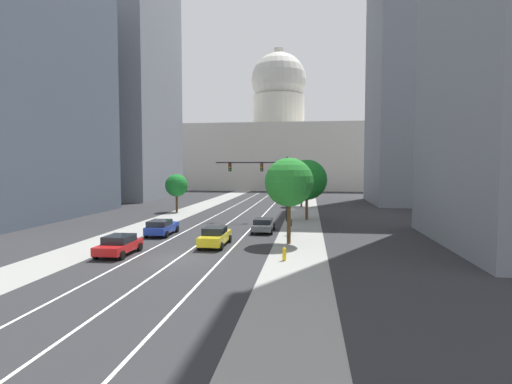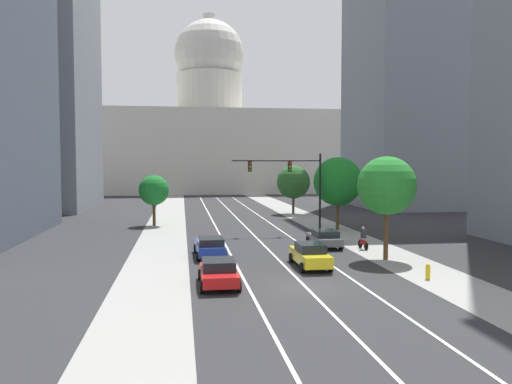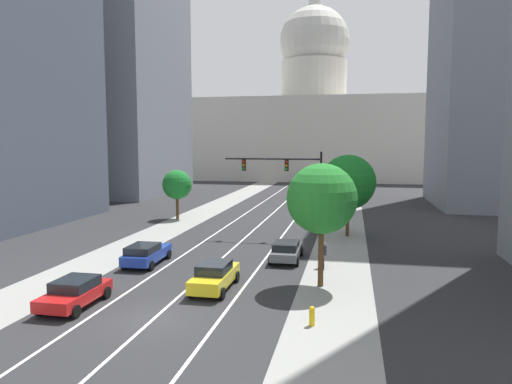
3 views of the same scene
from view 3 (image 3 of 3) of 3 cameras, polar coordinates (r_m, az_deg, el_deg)
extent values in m
plane|color=#2B2B2D|center=(61.48, 2.90, -1.77)|extent=(400.00, 400.00, 0.00)
cube|color=gray|center=(58.43, -5.80, -2.19)|extent=(4.16, 130.00, 0.01)
cube|color=gray|center=(55.88, 10.46, -2.63)|extent=(4.16, 130.00, 0.01)
cube|color=white|center=(47.54, -3.43, -4.03)|extent=(0.16, 90.00, 0.01)
cube|color=white|center=(46.86, 0.18, -4.16)|extent=(0.16, 90.00, 0.01)
cube|color=white|center=(46.38, 3.89, -4.29)|extent=(0.16, 90.00, 0.01)
cube|color=gray|center=(82.83, -16.73, 16.90)|extent=(18.38, 22.58, 48.68)
cube|color=beige|center=(112.30, 6.83, 6.22)|extent=(54.63, 27.83, 17.79)
cylinder|color=beige|center=(113.18, 6.92, 13.00)|extent=(14.80, 14.80, 8.94)
sphere|color=beige|center=(114.60, 6.98, 17.38)|extent=(15.77, 15.77, 15.77)
cylinder|color=beige|center=(116.23, 7.02, 20.81)|extent=(2.84, 2.84, 3.94)
cube|color=#1E389E|center=(33.53, -12.85, -7.29)|extent=(1.99, 4.75, 0.64)
cube|color=black|center=(32.75, -13.36, -6.60)|extent=(1.78, 2.43, 0.49)
cylinder|color=black|center=(35.39, -13.24, -7.13)|extent=(0.24, 0.65, 0.64)
cylinder|color=black|center=(34.71, -10.39, -7.33)|extent=(0.24, 0.65, 0.64)
cylinder|color=black|center=(32.56, -15.46, -8.33)|extent=(0.24, 0.65, 0.64)
cylinder|color=black|center=(31.82, -12.39, -8.59)|extent=(0.24, 0.65, 0.64)
cube|color=yellow|center=(27.29, -4.95, -10.16)|extent=(1.75, 4.73, 0.70)
cube|color=black|center=(27.04, -5.02, -8.95)|extent=(1.61, 2.19, 0.54)
cylinder|color=black|center=(29.11, -5.70, -9.85)|extent=(0.22, 0.64, 0.64)
cylinder|color=black|center=(28.66, -2.32, -10.08)|extent=(0.22, 0.64, 0.64)
cylinder|color=black|center=(26.19, -7.82, -11.68)|extent=(0.22, 0.64, 0.64)
cylinder|color=black|center=(25.69, -4.08, -12.00)|extent=(0.22, 0.64, 0.64)
cube|color=red|center=(26.14, -20.81, -11.39)|extent=(1.88, 4.28, 0.58)
cube|color=black|center=(26.06, -20.75, -10.19)|extent=(1.73, 2.15, 0.52)
cylinder|color=black|center=(27.89, -20.84, -10.92)|extent=(0.22, 0.64, 0.64)
cylinder|color=black|center=(26.96, -17.39, -11.39)|extent=(0.22, 0.64, 0.64)
cylinder|color=black|center=(25.60, -24.39, -12.59)|extent=(0.22, 0.64, 0.64)
cylinder|color=black|center=(24.58, -20.73, -13.21)|extent=(0.22, 0.64, 0.64)
cube|color=slate|center=(33.75, 3.66, -7.14)|extent=(1.84, 4.39, 0.55)
cube|color=black|center=(33.33, 3.59, -6.39)|extent=(1.68, 2.30, 0.48)
cylinder|color=black|center=(35.37, 2.50, -6.99)|extent=(0.23, 0.64, 0.64)
cylinder|color=black|center=(35.16, 5.43, -7.08)|extent=(0.23, 0.64, 0.64)
cylinder|color=black|center=(32.51, 1.73, -8.14)|extent=(0.23, 0.64, 0.64)
cylinder|color=black|center=(32.28, 4.92, -8.26)|extent=(0.23, 0.64, 0.64)
cylinder|color=black|center=(40.82, 7.72, -0.44)|extent=(0.20, 0.20, 7.46)
cylinder|color=black|center=(41.07, 1.95, 3.96)|extent=(8.34, 0.14, 0.14)
cube|color=black|center=(40.91, 3.68, 3.17)|extent=(0.32, 0.28, 0.96)
sphere|color=red|center=(40.75, 3.65, 3.59)|extent=(0.20, 0.20, 0.20)
sphere|color=orange|center=(40.76, 3.65, 3.16)|extent=(0.20, 0.20, 0.20)
sphere|color=green|center=(40.77, 3.65, 2.74)|extent=(0.20, 0.20, 0.20)
cube|color=black|center=(41.57, -1.46, 3.23)|extent=(0.32, 0.28, 0.96)
sphere|color=red|center=(41.42, -1.51, 3.63)|extent=(0.20, 0.20, 0.20)
sphere|color=orange|center=(41.43, -1.50, 3.22)|extent=(0.20, 0.20, 0.20)
sphere|color=green|center=(41.44, -1.50, 2.80)|extent=(0.20, 0.20, 0.20)
cylinder|color=yellow|center=(22.35, 6.68, -14.73)|extent=(0.26, 0.26, 0.70)
sphere|color=yellow|center=(22.20, 6.70, -13.69)|extent=(0.26, 0.26, 0.26)
cylinder|color=yellow|center=(22.18, 6.65, -14.79)|extent=(0.10, 0.12, 0.10)
cylinder|color=black|center=(31.62, 8.08, -8.58)|extent=(0.11, 0.66, 0.66)
cylinder|color=black|center=(32.63, 8.01, -8.12)|extent=(0.11, 0.66, 0.66)
cube|color=#A51919|center=(32.07, 8.05, -7.97)|extent=(0.15, 1.00, 0.36)
cube|color=#262833|center=(31.88, 8.07, -6.89)|extent=(0.38, 0.31, 0.64)
sphere|color=tan|center=(31.85, 8.07, -6.11)|extent=(0.22, 0.22, 0.22)
cylinder|color=#51381E|center=(42.74, 10.87, -3.16)|extent=(0.32, 0.32, 3.11)
sphere|color=#197224|center=(42.36, 10.95, 1.16)|extent=(4.78, 4.78, 4.78)
cylinder|color=#51381E|center=(52.09, -9.36, -1.77)|extent=(0.32, 0.32, 2.63)
sphere|color=#1A7328|center=(51.82, -9.40, 0.88)|extent=(3.15, 3.15, 3.15)
cylinder|color=#51381E|center=(58.60, 10.11, -0.94)|extent=(0.32, 0.32, 2.62)
sphere|color=#295B27|center=(58.34, 10.16, 1.80)|extent=(4.28, 4.28, 4.28)
cylinder|color=#51381E|center=(27.71, 7.74, -7.44)|extent=(0.32, 0.32, 3.67)
sphere|color=#26822D|center=(27.15, 7.84, -0.78)|extent=(4.00, 4.00, 4.00)
camera|label=1|loc=(6.45, -168.21, -22.66)|focal=28.44mm
camera|label=2|loc=(16.72, -99.85, -6.38)|focal=35.91mm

